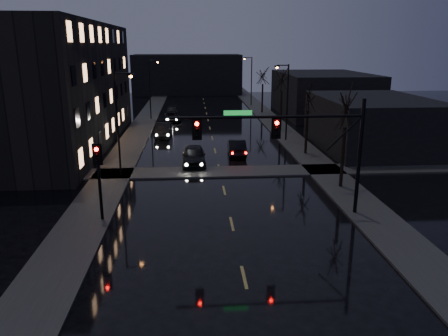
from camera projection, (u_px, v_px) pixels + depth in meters
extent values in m
plane|color=black|center=(250.00, 303.00, 17.39)|extent=(160.00, 160.00, 0.00)
cube|color=#2D2D2B|center=(137.00, 133.00, 50.36)|extent=(3.00, 140.00, 0.12)
cube|color=#2D2D2B|center=(283.00, 131.00, 51.56)|extent=(3.00, 140.00, 0.12)
cube|color=#2D2D2B|center=(220.00, 172.00, 35.13)|extent=(40.00, 3.00, 0.12)
cube|color=black|center=(47.00, 86.00, 43.38)|extent=(12.00, 30.00, 12.00)
cube|color=black|center=(373.00, 123.00, 42.75)|extent=(10.00, 14.00, 5.00)
cube|color=black|center=(323.00, 94.00, 63.83)|extent=(12.00, 18.00, 6.00)
cube|color=black|center=(187.00, 74.00, 90.94)|extent=(22.00, 10.00, 8.00)
cylinder|color=black|center=(359.00, 158.00, 25.61)|extent=(0.22, 0.22, 7.00)
cylinder|color=black|center=(268.00, 117.00, 24.54)|extent=(11.00, 0.16, 0.16)
cylinder|color=black|center=(345.00, 133.00, 25.13)|extent=(2.05, 0.10, 2.05)
cube|color=#0C591E|center=(238.00, 113.00, 24.35)|extent=(1.60, 0.04, 0.28)
cube|color=black|center=(197.00, 129.00, 24.44)|extent=(0.35, 0.28, 1.05)
sphere|color=#FF0705|center=(197.00, 124.00, 24.19)|extent=(0.22, 0.22, 0.22)
cube|color=black|center=(276.00, 128.00, 24.75)|extent=(0.35, 0.28, 1.05)
sphere|color=#FF0705|center=(277.00, 123.00, 24.51)|extent=(0.22, 0.22, 0.22)
cylinder|color=black|center=(100.00, 185.00, 24.90)|extent=(0.18, 0.18, 4.40)
cube|color=black|center=(97.00, 154.00, 24.41)|extent=(0.35, 0.28, 1.05)
sphere|color=#FF0705|center=(96.00, 149.00, 24.17)|extent=(0.22, 0.22, 0.22)
cylinder|color=black|center=(343.00, 158.00, 30.82)|extent=(0.24, 0.24, 4.40)
cylinder|color=black|center=(306.00, 133.00, 40.45)|extent=(0.24, 0.24, 4.12)
cylinder|color=black|center=(281.00, 111.00, 51.89)|extent=(0.24, 0.24, 4.68)
cylinder|color=black|center=(262.00, 99.00, 65.38)|extent=(0.24, 0.24, 4.29)
cylinder|color=black|center=(118.00, 126.00, 33.02)|extent=(0.16, 0.16, 8.00)
cylinder|color=black|center=(122.00, 73.00, 32.01)|extent=(1.20, 0.10, 0.10)
cube|color=black|center=(131.00, 75.00, 32.07)|extent=(0.50, 0.25, 0.15)
sphere|color=orange|center=(131.00, 76.00, 32.10)|extent=(0.28, 0.28, 0.28)
cylinder|color=black|center=(150.00, 90.00, 58.94)|extent=(0.16, 0.16, 8.00)
cylinder|color=black|center=(153.00, 61.00, 57.92)|extent=(1.20, 0.10, 0.10)
cube|color=black|center=(158.00, 61.00, 57.99)|extent=(0.50, 0.25, 0.15)
sphere|color=orange|center=(158.00, 62.00, 58.01)|extent=(0.28, 0.28, 0.28)
cylinder|color=black|center=(287.00, 103.00, 45.64)|extent=(0.16, 0.16, 8.00)
cylinder|color=black|center=(283.00, 65.00, 44.54)|extent=(1.20, 0.10, 0.10)
cube|color=black|center=(277.00, 66.00, 44.52)|extent=(0.50, 0.25, 0.15)
sphere|color=orange|center=(277.00, 67.00, 44.55)|extent=(0.28, 0.28, 0.28)
cylinder|color=black|center=(251.00, 82.00, 72.51)|extent=(0.16, 0.16, 8.00)
cylinder|color=black|center=(248.00, 58.00, 71.41)|extent=(1.20, 0.10, 0.10)
cube|color=black|center=(245.00, 58.00, 71.39)|extent=(0.50, 0.25, 0.15)
sphere|color=orange|center=(245.00, 59.00, 71.42)|extent=(0.28, 0.28, 0.28)
imported|color=black|center=(194.00, 156.00, 37.08)|extent=(1.99, 4.88, 1.66)
imported|color=black|center=(163.00, 130.00, 48.56)|extent=(1.81, 4.70, 1.53)
imported|color=black|center=(173.00, 117.00, 58.38)|extent=(2.48, 4.73, 1.27)
imported|color=black|center=(172.00, 112.00, 62.88)|extent=(2.04, 4.52, 1.28)
imported|color=black|center=(237.00, 147.00, 40.58)|extent=(1.71, 4.51, 1.47)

